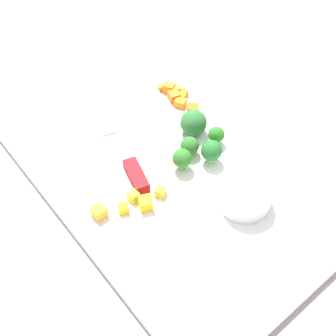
{
  "coord_description": "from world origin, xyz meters",
  "views": [
    {
      "loc": [
        0.3,
        -0.25,
        0.48
      ],
      "look_at": [
        0.0,
        0.0,
        0.02
      ],
      "focal_mm": 45.67,
      "sensor_mm": 36.0,
      "label": 1
    }
  ],
  "objects": [
    {
      "name": "broccoli_floret_4",
      "position": [
        -0.01,
        0.05,
        0.03
      ],
      "size": [
        0.03,
        0.03,
        0.03
      ],
      "color": "#94AF5C",
      "rests_on": "cutting_board"
    },
    {
      "name": "chef_knife",
      "position": [
        -0.08,
        -0.02,
        0.02
      ],
      "size": [
        0.27,
        0.1,
        0.02
      ],
      "rotation": [
        0.0,
        0.0,
        2.87
      ],
      "color": "silver",
      "rests_on": "cutting_board"
    },
    {
      "name": "pepper_dice_3",
      "position": [
        0.03,
        -0.06,
        0.02
      ],
      "size": [
        0.02,
        0.02,
        0.02
      ],
      "primitive_type": "cube",
      "rotation": [
        0.0,
        0.0,
        1.12
      ],
      "color": "yellow",
      "rests_on": "cutting_board"
    },
    {
      "name": "pepper_dice_1",
      "position": [
        0.01,
        -0.07,
        0.02
      ],
      "size": [
        0.01,
        0.01,
        0.01
      ],
      "primitive_type": "cube",
      "rotation": [
        0.0,
        0.0,
        1.64
      ],
      "color": "yellow",
      "rests_on": "cutting_board"
    },
    {
      "name": "carrot_dice_3",
      "position": [
        -0.07,
        0.11,
        0.02
      ],
      "size": [
        0.02,
        0.02,
        0.01
      ],
      "primitive_type": "cube",
      "rotation": [
        0.0,
        0.0,
        0.81
      ],
      "color": "orange",
      "rests_on": "cutting_board"
    },
    {
      "name": "cutting_board",
      "position": [
        0.0,
        0.0,
        0.01
      ],
      "size": [
        0.49,
        0.31,
        0.01
      ],
      "primitive_type": "cube",
      "color": "white",
      "rests_on": "ground_plane"
    },
    {
      "name": "carrot_dice_6",
      "position": [
        -0.11,
        0.12,
        0.02
      ],
      "size": [
        0.02,
        0.02,
        0.01
      ],
      "primitive_type": "cube",
      "rotation": [
        0.0,
        0.0,
        0.47
      ],
      "color": "orange",
      "rests_on": "cutting_board"
    },
    {
      "name": "pepper_dice_0",
      "position": [
        -0.0,
        -0.11,
        0.02
      ],
      "size": [
        0.02,
        0.02,
        0.02
      ],
      "primitive_type": "cube",
      "rotation": [
        0.0,
        0.0,
        1.63
      ],
      "color": "yellow",
      "rests_on": "cutting_board"
    },
    {
      "name": "broccoli_floret_1",
      "position": [
        -0.04,
        0.08,
        0.03
      ],
      "size": [
        0.04,
        0.04,
        0.04
      ],
      "color": "#85BF62",
      "rests_on": "cutting_board"
    },
    {
      "name": "broccoli_floret_0",
      "position": [
        0.01,
        0.02,
        0.03
      ],
      "size": [
        0.03,
        0.03,
        0.04
      ],
      "color": "#81B166",
      "rests_on": "cutting_board"
    },
    {
      "name": "pepper_dice_4",
      "position": [
        0.01,
        -0.09,
        0.02
      ],
      "size": [
        0.02,
        0.02,
        0.01
      ],
      "primitive_type": "cube",
      "rotation": [
        0.0,
        0.0,
        1.13
      ],
      "color": "yellow",
      "rests_on": "cutting_board"
    },
    {
      "name": "broccoli_floret_3",
      "position": [
        0.02,
        0.06,
        0.03
      ],
      "size": [
        0.03,
        0.03,
        0.04
      ],
      "color": "#82C457",
      "rests_on": "cutting_board"
    },
    {
      "name": "carrot_dice_4",
      "position": [
        -0.15,
        0.11,
        0.02
      ],
      "size": [
        0.01,
        0.01,
        0.01
      ],
      "primitive_type": "cube",
      "rotation": [
        0.0,
        0.0,
        1.29
      ],
      "color": "orange",
      "rests_on": "cutting_board"
    },
    {
      "name": "pepper_dice_2",
      "position": [
        0.02,
        -0.03,
        0.02
      ],
      "size": [
        0.02,
        0.02,
        0.01
      ],
      "primitive_type": "cube",
      "rotation": [
        0.0,
        0.0,
        0.53
      ],
      "color": "yellow",
      "rests_on": "cutting_board"
    },
    {
      "name": "carrot_dice_1",
      "position": [
        -0.13,
        0.12,
        0.02
      ],
      "size": [
        0.02,
        0.02,
        0.01
      ],
      "primitive_type": "cube",
      "rotation": [
        0.0,
        0.0,
        1.07
      ],
      "color": "orange",
      "rests_on": "cutting_board"
    },
    {
      "name": "broccoli_floret_2",
      "position": [
        0.0,
        0.09,
        0.03
      ],
      "size": [
        0.02,
        0.02,
        0.03
      ],
      "color": "#80BF66",
      "rests_on": "cutting_board"
    },
    {
      "name": "carrot_dice_2",
      "position": [
        -0.12,
        0.13,
        0.02
      ],
      "size": [
        0.02,
        0.02,
        0.01
      ],
      "primitive_type": "cube",
      "rotation": [
        0.0,
        0.0,
        2.9
      ],
      "color": "orange",
      "rests_on": "cutting_board"
    },
    {
      "name": "prep_bowl",
      "position": [
        0.1,
        0.05,
        0.03
      ],
      "size": [
        0.07,
        0.07,
        0.03
      ],
      "primitive_type": "cylinder",
      "color": "white",
      "rests_on": "cutting_board"
    },
    {
      "name": "carrot_dice_7",
      "position": [
        -0.12,
        0.11,
        0.02
      ],
      "size": [
        0.02,
        0.02,
        0.01
      ],
      "primitive_type": "cube",
      "rotation": [
        0.0,
        0.0,
        1.29
      ],
      "color": "orange",
      "rests_on": "cutting_board"
    },
    {
      "name": "carrot_dice_0",
      "position": [
        -0.1,
        0.11,
        0.02
      ],
      "size": [
        0.02,
        0.02,
        0.01
      ],
      "primitive_type": "cube",
      "rotation": [
        0.0,
        0.0,
        0.46
      ],
      "color": "orange",
      "rests_on": "cutting_board"
    },
    {
      "name": "carrot_dice_5",
      "position": [
        -0.14,
        0.11,
        0.02
      ],
      "size": [
        0.02,
        0.02,
        0.02
      ],
      "primitive_type": "cube",
      "rotation": [
        0.0,
        0.0,
        0.49
      ],
      "color": "orange",
      "rests_on": "cutting_board"
    },
    {
      "name": "ground_plane",
      "position": [
        0.0,
        0.0,
        0.0
      ],
      "size": [
        4.0,
        4.0,
        0.0
      ],
      "primitive_type": "plane",
      "color": "#A0948F"
    }
  ]
}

